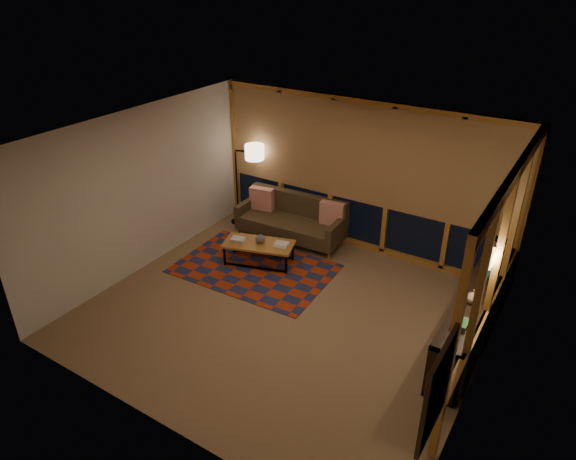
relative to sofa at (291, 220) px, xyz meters
The scene contains 21 objects.
floor 2.33m from the sofa, 60.56° to the right, with size 5.50×5.00×0.01m, color #8B7356.
ceiling 3.25m from the sofa, 60.56° to the right, with size 5.50×5.00×0.01m, color silver.
walls 2.48m from the sofa, 60.56° to the right, with size 5.51×5.01×2.70m.
window_wall_back 1.53m from the sofa, 20.86° to the left, with size 5.30×0.16×2.60m, color #AA7639, non-canonical shape.
window_wall_right 4.17m from the sofa, 20.18° to the right, with size 0.16×3.70×2.60m, color #AA7639, non-canonical shape.
wall_art 5.54m from the sofa, 45.08° to the right, with size 0.06×0.74×0.94m, color red, non-canonical shape.
wall_sconce 4.21m from the sofa, 22.46° to the right, with size 0.12×0.18×0.22m, color #FFE2BB, non-canonical shape.
sofa is the anchor object (origin of this frame).
pillow_left 0.75m from the sofa, behind, with size 0.46×0.15×0.46m, color red, non-canonical shape.
pillow_right 0.80m from the sofa, 18.09° to the left, with size 0.44×0.15×0.44m, color red, non-canonical shape.
area_rug 1.30m from the sofa, 88.31° to the right, with size 2.58×1.72×0.01m, color #972B11.
coffee_table 1.06m from the sofa, 90.22° to the right, with size 1.19×0.55×0.40m, color #AA7639, non-canonical shape.
book_stack_a 1.22m from the sofa, 105.98° to the right, with size 0.26×0.20×0.08m, color silver, non-canonical shape.
book_stack_b 0.97m from the sofa, 67.52° to the right, with size 0.22×0.18×0.04m, color silver, non-canonical shape.
ceramic_pot 1.02m from the sofa, 89.09° to the right, with size 0.16×0.16×0.16m, color black.
floor_lamp 1.34m from the sofa, behind, with size 0.55×0.36×1.65m, color black, non-canonical shape.
bookshelf 3.75m from the sofa, 15.45° to the right, with size 0.40×3.03×0.76m, color black, non-canonical shape.
basket 3.62m from the sofa, ahead, with size 0.23×0.23×0.17m, color #B18345.
teal_bowl 3.71m from the sofa, 10.98° to the right, with size 0.17×0.17×0.17m, color #1C756A.
vase 3.90m from the sofa, 20.86° to the right, with size 0.19×0.19×0.19m, color tan.
shelf_book_stack 4.13m from the sofa, 28.22° to the right, with size 0.19×0.27×0.08m, color silver, non-canonical shape.
Camera 1 is at (3.35, -5.24, 4.68)m, focal length 32.00 mm.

